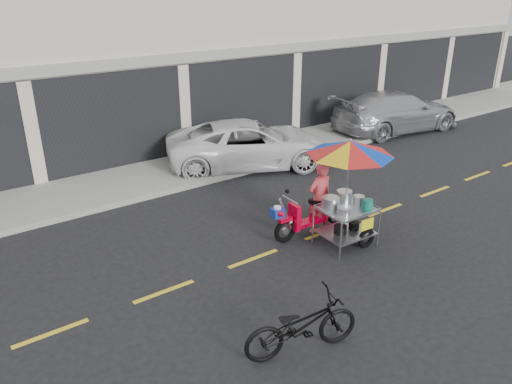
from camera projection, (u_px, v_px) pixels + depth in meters
ground at (325, 232)px, 11.25m from camera, size 90.00×90.00×0.00m
sidewalk at (202, 162)px, 15.32m from camera, size 45.00×3.00×0.15m
shophouse_block at (195, 9)px, 19.01m from camera, size 36.00×8.11×10.40m
centerline at (325, 232)px, 11.24m from camera, size 42.00×0.10×0.01m
white_pickup at (250, 144)px, 15.01m from camera, size 5.47×4.12×1.38m
silver_pickup at (396, 111)px, 18.52m from camera, size 5.33×2.71×1.48m
near_bicycle at (302, 325)px, 7.46m from camera, size 1.94×1.09×0.96m
food_vendor_rig at (338, 176)px, 10.40m from camera, size 2.31×1.93×2.34m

